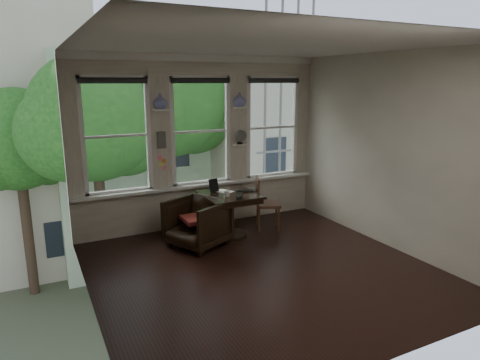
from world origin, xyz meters
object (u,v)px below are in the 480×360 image
armchair_left (197,223)px  side_chair_right (268,204)px  table (230,215)px  mug (227,194)px  laptop (248,191)px

armchair_left → side_chair_right: 1.43m
table → mug: mug is taller
armchair_left → side_chair_right: side_chair_right is taller
armchair_left → mug: mug is taller
laptop → mug: mug is taller
laptop → mug: (-0.44, -0.11, 0.03)m
table → side_chair_right: bearing=5.4°
table → side_chair_right: (0.78, 0.07, 0.09)m
table → mug: 0.46m
table → armchair_left: armchair_left is taller
side_chair_right → armchair_left: bearing=122.8°
side_chair_right → table: bearing=119.8°
table → laptop: size_ratio=2.54×
table → mug: bearing=-128.3°
laptop → mug: 0.46m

